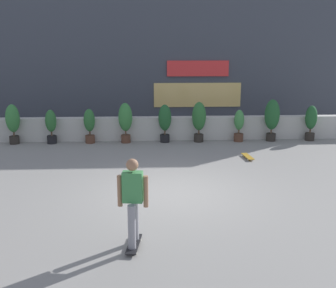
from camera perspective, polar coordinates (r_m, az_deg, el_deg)
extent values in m
plane|color=gray|center=(10.53, 0.41, -6.69)|extent=(48.00, 48.00, 0.00)
cube|color=beige|center=(16.19, -0.80, 2.18)|extent=(18.00, 0.40, 0.90)
cube|color=#424751|center=(19.87, -1.26, 12.42)|extent=(20.00, 2.00, 6.50)
cube|color=#F23333|center=(18.99, 4.16, 10.38)|extent=(2.80, 0.08, 0.70)
cube|color=#F2CC72|center=(19.10, 4.09, 6.78)|extent=(4.00, 0.06, 1.10)
cylinder|color=#2D2823|center=(16.58, -20.45, 0.53)|extent=(0.36, 0.36, 0.30)
cylinder|color=brown|center=(16.54, -20.52, 1.29)|extent=(0.06, 0.06, 0.15)
ellipsoid|color=#387F3D|center=(16.43, -20.69, 3.34)|extent=(0.51, 0.51, 1.05)
cylinder|color=black|center=(16.21, -15.74, 0.60)|extent=(0.36, 0.36, 0.30)
cylinder|color=brown|center=(16.17, -15.79, 1.38)|extent=(0.06, 0.06, 0.15)
ellipsoid|color=#2D6B33|center=(16.07, -15.90, 3.10)|extent=(0.41, 0.41, 0.84)
cylinder|color=brown|center=(15.95, -10.71, 0.67)|extent=(0.36, 0.36, 0.30)
cylinder|color=brown|center=(15.91, -10.75, 1.46)|extent=(0.06, 0.06, 0.15)
ellipsoid|color=#2D6B33|center=(15.81, -10.83, 3.25)|extent=(0.42, 0.42, 0.86)
cylinder|color=brown|center=(15.82, -5.84, 0.74)|extent=(0.36, 0.36, 0.30)
cylinder|color=brown|center=(15.78, -5.86, 1.53)|extent=(0.06, 0.06, 0.15)
ellipsoid|color=#387F3D|center=(15.66, -5.92, 3.72)|extent=(0.52, 0.52, 1.07)
cylinder|color=black|center=(15.82, -0.44, 0.80)|extent=(0.36, 0.36, 0.30)
cylinder|color=brown|center=(15.77, -0.44, 1.60)|extent=(0.06, 0.06, 0.15)
ellipsoid|color=#235B2D|center=(15.66, -0.44, 3.66)|extent=(0.49, 0.49, 1.00)
cylinder|color=#2D2823|center=(15.92, 4.26, 0.85)|extent=(0.36, 0.36, 0.30)
cylinder|color=brown|center=(15.88, 4.27, 1.64)|extent=(0.06, 0.06, 0.15)
ellipsoid|color=#2D6B33|center=(15.76, 4.31, 3.85)|extent=(0.53, 0.53, 1.09)
cylinder|color=brown|center=(16.19, 9.71, 0.90)|extent=(0.36, 0.36, 0.30)
cylinder|color=brown|center=(16.14, 9.74, 1.68)|extent=(0.06, 0.06, 0.15)
ellipsoid|color=#428C47|center=(16.05, 9.81, 3.30)|extent=(0.38, 0.38, 0.78)
cylinder|color=#2D2823|center=(16.51, 14.02, 0.93)|extent=(0.36, 0.36, 0.30)
cylinder|color=brown|center=(16.46, 14.07, 1.70)|extent=(0.06, 0.06, 0.15)
ellipsoid|color=#235B2D|center=(16.34, 14.20, 3.96)|extent=(0.57, 0.57, 1.17)
cylinder|color=#2D2823|center=(17.02, 18.99, 0.97)|extent=(0.36, 0.36, 0.30)
cylinder|color=brown|center=(16.97, 19.05, 1.71)|extent=(0.06, 0.06, 0.15)
ellipsoid|color=#235B2D|center=(16.88, 19.18, 3.49)|extent=(0.45, 0.45, 0.92)
cube|color=black|center=(7.86, -4.74, -13.58)|extent=(0.30, 0.82, 0.02)
cylinder|color=silver|center=(8.11, -5.01, -12.96)|extent=(0.04, 0.06, 0.06)
cylinder|color=silver|center=(8.09, -3.86, -13.02)|extent=(0.04, 0.06, 0.06)
cylinder|color=silver|center=(7.66, -5.66, -14.68)|extent=(0.04, 0.06, 0.06)
cylinder|color=silver|center=(7.64, -4.44, -14.75)|extent=(0.04, 0.06, 0.06)
cylinder|color=gray|center=(7.84, -4.59, -10.25)|extent=(0.14, 0.14, 0.82)
cylinder|color=gray|center=(7.51, -5.02, -11.35)|extent=(0.14, 0.14, 0.82)
cube|color=#3F8C4C|center=(7.42, -4.91, -5.93)|extent=(0.38, 0.24, 0.56)
sphere|color=#9E7051|center=(7.29, -4.97, -2.89)|extent=(0.22, 0.22, 0.22)
cylinder|color=#9E7051|center=(7.48, -6.68, -6.44)|extent=(0.09, 0.09, 0.58)
cylinder|color=#9E7051|center=(7.41, -3.09, -6.57)|extent=(0.09, 0.09, 0.58)
cube|color=#BF8C26|center=(13.84, 10.95, -1.67)|extent=(0.27, 0.81, 0.02)
cylinder|color=silver|center=(13.64, 11.61, -2.10)|extent=(0.03, 0.06, 0.06)
cylinder|color=silver|center=(13.59, 10.97, -2.13)|extent=(0.03, 0.06, 0.06)
cylinder|color=silver|center=(14.11, 10.92, -1.54)|extent=(0.03, 0.06, 0.06)
cylinder|color=silver|center=(14.06, 10.30, -1.56)|extent=(0.03, 0.06, 0.06)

